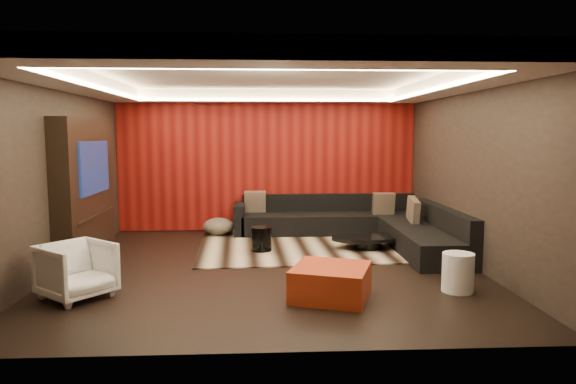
{
  "coord_description": "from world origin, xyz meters",
  "views": [
    {
      "loc": [
        -0.12,
        -7.43,
        1.96
      ],
      "look_at": [
        0.3,
        0.6,
        1.05
      ],
      "focal_mm": 32.0,
      "sensor_mm": 36.0,
      "label": 1
    }
  ],
  "objects": [
    {
      "name": "soffit_back",
      "position": [
        0.0,
        2.7,
        2.69
      ],
      "size": [
        6.0,
        0.6,
        0.22
      ],
      "primitive_type": "cube",
      "color": "silver",
      "rests_on": "ground"
    },
    {
      "name": "rug",
      "position": [
        0.8,
        1.49,
        0.01
      ],
      "size": [
        4.13,
        3.18,
        0.02
      ],
      "primitive_type": "cube",
      "rotation": [
        0.0,
        0.0,
        0.05
      ],
      "color": "#C6B491",
      "rests_on": "floor"
    },
    {
      "name": "ceiling",
      "position": [
        0.0,
        0.0,
        2.81
      ],
      "size": [
        6.0,
        6.0,
        0.02
      ],
      "primitive_type": "cube",
      "color": "silver",
      "rests_on": "ground"
    },
    {
      "name": "white_side_table",
      "position": [
        2.32,
        -1.31,
        0.24
      ],
      "size": [
        0.46,
        0.46,
        0.49
      ],
      "primitive_type": "cylinder",
      "rotation": [
        0.0,
        0.0,
        -0.19
      ],
      "color": "white",
      "rests_on": "floor"
    },
    {
      "name": "striped_pouf",
      "position": [
        -0.95,
        2.43,
        0.18
      ],
      "size": [
        0.67,
        0.67,
        0.32
      ],
      "primitive_type": "ellipsoid",
      "rotation": [
        0.0,
        0.0,
        0.14
      ],
      "color": "#C4B198",
      "rests_on": "rug"
    },
    {
      "name": "coffee_table",
      "position": [
        1.69,
        1.1,
        0.13
      ],
      "size": [
        1.32,
        1.32,
        0.21
      ],
      "primitive_type": "cylinder",
      "rotation": [
        0.0,
        0.0,
        0.06
      ],
      "color": "black",
      "rests_on": "rug"
    },
    {
      "name": "soffit_left",
      "position": [
        -2.7,
        0.0,
        2.69
      ],
      "size": [
        0.6,
        4.8,
        0.22
      ],
      "primitive_type": "cube",
      "color": "silver",
      "rests_on": "ground"
    },
    {
      "name": "tv_surround",
      "position": [
        -2.85,
        0.6,
        1.1
      ],
      "size": [
        0.3,
        2.0,
        2.2
      ],
      "primitive_type": "cube",
      "color": "black",
      "rests_on": "ground"
    },
    {
      "name": "soffit_front",
      "position": [
        0.0,
        -2.7,
        2.69
      ],
      "size": [
        6.0,
        0.6,
        0.22
      ],
      "primitive_type": "cube",
      "color": "silver",
      "rests_on": "ground"
    },
    {
      "name": "tv_screen",
      "position": [
        -2.69,
        0.6,
        1.45
      ],
      "size": [
        0.04,
        1.3,
        0.8
      ],
      "primitive_type": "cube",
      "color": "black",
      "rests_on": "ground"
    },
    {
      "name": "armchair",
      "position": [
        -2.33,
        -1.33,
        0.34
      ],
      "size": [
        1.03,
        1.03,
        0.68
      ],
      "primitive_type": "imported",
      "rotation": [
        0.0,
        0.0,
        0.87
      ],
      "color": "white",
      "rests_on": "floor"
    },
    {
      "name": "floor",
      "position": [
        0.0,
        0.0,
        -0.01
      ],
      "size": [
        6.0,
        6.0,
        0.02
      ],
      "primitive_type": "cube",
      "color": "black",
      "rests_on": "ground"
    },
    {
      "name": "sectional_sofa",
      "position": [
        1.73,
        1.86,
        0.26
      ],
      "size": [
        3.65,
        3.5,
        0.75
      ],
      "color": "black",
      "rests_on": "floor"
    },
    {
      "name": "orange_ottoman",
      "position": [
        0.71,
        -1.47,
        0.19
      ],
      "size": [
        1.1,
        1.1,
        0.38
      ],
      "primitive_type": "cube",
      "rotation": [
        0.0,
        0.0,
        -0.34
      ],
      "color": "#A82F15",
      "rests_on": "floor"
    },
    {
      "name": "soffit_right",
      "position": [
        2.7,
        0.0,
        2.69
      ],
      "size": [
        0.6,
        4.8,
        0.22
      ],
      "primitive_type": "cube",
      "color": "silver",
      "rests_on": "ground"
    },
    {
      "name": "cove_left",
      "position": [
        -2.36,
        0.0,
        2.6
      ],
      "size": [
        0.08,
        4.8,
        0.04
      ],
      "primitive_type": "cube",
      "color": "#FFD899",
      "rests_on": "ground"
    },
    {
      "name": "wall_right",
      "position": [
        3.01,
        0.0,
        1.4
      ],
      "size": [
        0.02,
        6.0,
        2.8
      ],
      "primitive_type": "cube",
      "color": "black",
      "rests_on": "ground"
    },
    {
      "name": "throw_pillows",
      "position": [
        1.52,
        2.14,
        0.62
      ],
      "size": [
        3.07,
        1.68,
        0.5
      ],
      "color": "tan",
      "rests_on": "sectional_sofa"
    },
    {
      "name": "red_feature_wall",
      "position": [
        0.0,
        2.97,
        1.4
      ],
      "size": [
        5.98,
        0.05,
        2.78
      ],
      "primitive_type": "cube",
      "color": "#6B0C0A",
      "rests_on": "ground"
    },
    {
      "name": "wall_left",
      "position": [
        -3.01,
        0.0,
        1.4
      ],
      "size": [
        0.02,
        6.0,
        2.8
      ],
      "primitive_type": "cube",
      "color": "black",
      "rests_on": "ground"
    },
    {
      "name": "wall_back",
      "position": [
        0.0,
        3.01,
        1.4
      ],
      "size": [
        6.0,
        0.02,
        2.8
      ],
      "primitive_type": "cube",
      "color": "black",
      "rests_on": "ground"
    },
    {
      "name": "cove_back",
      "position": [
        0.0,
        2.36,
        2.6
      ],
      "size": [
        4.8,
        0.08,
        0.04
      ],
      "primitive_type": "cube",
      "color": "#FFD899",
      "rests_on": "ground"
    },
    {
      "name": "cove_right",
      "position": [
        2.36,
        0.0,
        2.6
      ],
      "size": [
        0.08,
        4.8,
        0.04
      ],
      "primitive_type": "cube",
      "color": "#FFD899",
      "rests_on": "ground"
    },
    {
      "name": "drum_stool",
      "position": [
        -0.13,
        0.99,
        0.22
      ],
      "size": [
        0.44,
        0.44,
        0.4
      ],
      "primitive_type": "cylinder",
      "rotation": [
        0.0,
        0.0,
        0.36
      ],
      "color": "black",
      "rests_on": "rug"
    },
    {
      "name": "tv_shelf",
      "position": [
        -2.69,
        0.6,
        0.7
      ],
      "size": [
        0.04,
        1.6,
        0.04
      ],
      "primitive_type": "cube",
      "color": "black",
      "rests_on": "ground"
    },
    {
      "name": "cove_front",
      "position": [
        0.0,
        -2.36,
        2.6
      ],
      "size": [
        4.8,
        0.08,
        0.04
      ],
      "primitive_type": "cube",
      "color": "#FFD899",
      "rests_on": "ground"
    }
  ]
}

